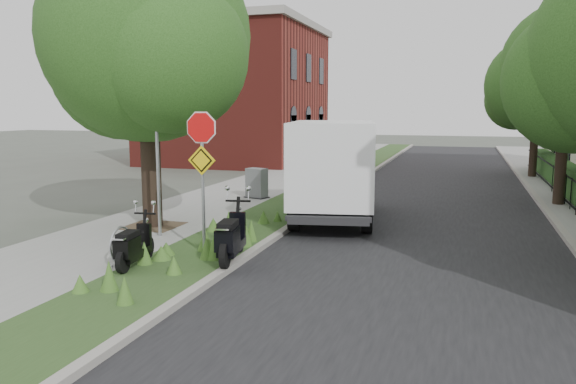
{
  "coord_description": "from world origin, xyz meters",
  "views": [
    {
      "loc": [
        3.97,
        -10.28,
        3.27
      ],
      "look_at": [
        -0.01,
        2.3,
        1.3
      ],
      "focal_mm": 35.0,
      "sensor_mm": 36.0,
      "label": 1
    }
  ],
  "objects_px": {
    "sign_assembly": "(202,153)",
    "box_truck": "(333,166)",
    "scooter_far": "(230,242)",
    "scooter_near": "(132,250)",
    "utility_cabinet": "(257,184)"
  },
  "relations": [
    {
      "from": "sign_assembly",
      "to": "box_truck",
      "type": "height_order",
      "value": "sign_assembly"
    },
    {
      "from": "sign_assembly",
      "to": "scooter_far",
      "type": "relative_size",
      "value": 1.72
    },
    {
      "from": "scooter_near",
      "to": "scooter_far",
      "type": "distance_m",
      "value": 1.96
    },
    {
      "from": "utility_cabinet",
      "to": "sign_assembly",
      "type": "bearing_deg",
      "value": -77.83
    },
    {
      "from": "sign_assembly",
      "to": "box_truck",
      "type": "bearing_deg",
      "value": 70.38
    },
    {
      "from": "scooter_far",
      "to": "box_truck",
      "type": "bearing_deg",
      "value": 80.4
    },
    {
      "from": "scooter_far",
      "to": "box_truck",
      "type": "xyz_separation_m",
      "value": [
        0.91,
        5.39,
        1.06
      ]
    },
    {
      "from": "scooter_far",
      "to": "box_truck",
      "type": "height_order",
      "value": "box_truck"
    },
    {
      "from": "box_truck",
      "to": "utility_cabinet",
      "type": "bearing_deg",
      "value": 141.39
    },
    {
      "from": "scooter_far",
      "to": "utility_cabinet",
      "type": "height_order",
      "value": "utility_cabinet"
    },
    {
      "from": "scooter_near",
      "to": "scooter_far",
      "type": "bearing_deg",
      "value": 29.21
    },
    {
      "from": "scooter_far",
      "to": "box_truck",
      "type": "relative_size",
      "value": 0.32
    },
    {
      "from": "sign_assembly",
      "to": "box_truck",
      "type": "distance_m",
      "value": 5.25
    },
    {
      "from": "scooter_far",
      "to": "box_truck",
      "type": "distance_m",
      "value": 5.57
    },
    {
      "from": "sign_assembly",
      "to": "utility_cabinet",
      "type": "height_order",
      "value": "sign_assembly"
    }
  ]
}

